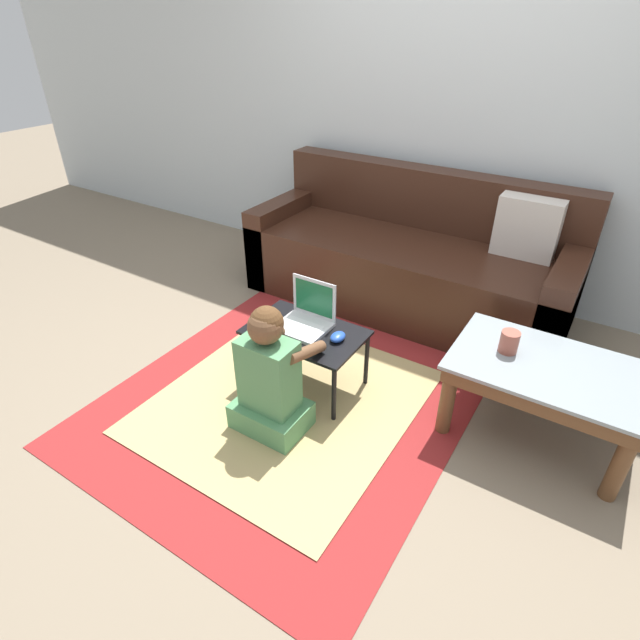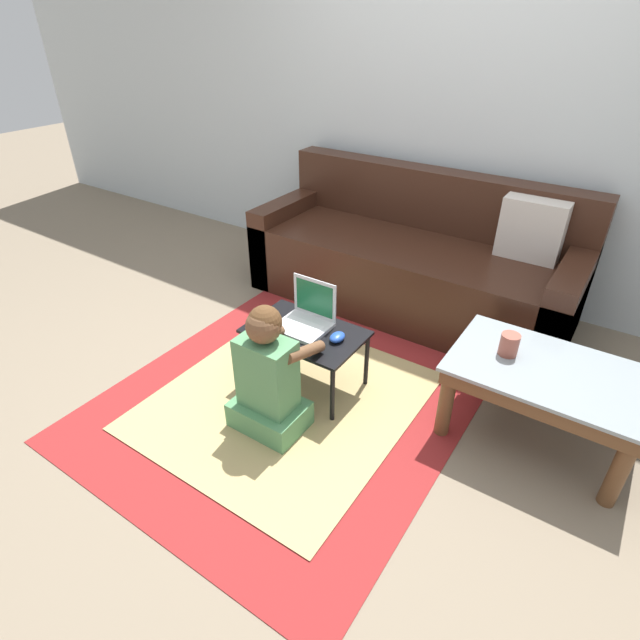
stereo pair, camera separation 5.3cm
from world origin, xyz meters
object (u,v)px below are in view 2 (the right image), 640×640
object	(u,v)px
coffee_table	(546,381)
person_seated	(268,377)
laptop	(305,320)
computer_mouse	(337,337)
laptop_desk	(305,337)
couch	(413,263)
cup_on_table	(509,344)

from	to	relation	value
coffee_table	person_seated	distance (m)	1.26
coffee_table	laptop	size ratio (longest dim) A/B	3.21
laptop	computer_mouse	xyz separation A→B (m)	(0.21, -0.02, -0.02)
laptop_desk	person_seated	distance (m)	0.36
coffee_table	laptop	world-z (taller)	laptop
couch	coffee_table	bearing A→B (deg)	-39.39
couch	laptop	distance (m)	1.10
couch	laptop	xyz separation A→B (m)	(-0.11, -1.09, 0.08)
couch	laptop_desk	xyz separation A→B (m)	(-0.09, -1.13, 0.00)
computer_mouse	cup_on_table	distance (m)	0.81
couch	computer_mouse	size ratio (longest dim) A/B	21.98
computer_mouse	coffee_table	bearing A→B (deg)	15.34
laptop	cup_on_table	bearing A→B (deg)	14.41
coffee_table	person_seated	world-z (taller)	person_seated
person_seated	coffee_table	bearing A→B (deg)	30.42
coffee_table	computer_mouse	distance (m)	0.98
couch	coffee_table	world-z (taller)	couch
person_seated	cup_on_table	world-z (taller)	person_seated
couch	computer_mouse	world-z (taller)	couch
laptop	computer_mouse	bearing A→B (deg)	-5.12
computer_mouse	person_seated	distance (m)	0.41
couch	person_seated	size ratio (longest dim) A/B	3.12
couch	person_seated	distance (m)	1.49
couch	computer_mouse	xyz separation A→B (m)	(0.10, -1.11, 0.06)
coffee_table	computer_mouse	size ratio (longest dim) A/B	8.74
laptop	cup_on_table	distance (m)	1.00
cup_on_table	couch	bearing A→B (deg)	135.13
couch	laptop	world-z (taller)	couch
laptop	person_seated	world-z (taller)	person_seated
person_seated	cup_on_table	distance (m)	1.12
laptop	computer_mouse	size ratio (longest dim) A/B	2.73
coffee_table	person_seated	size ratio (longest dim) A/B	1.24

